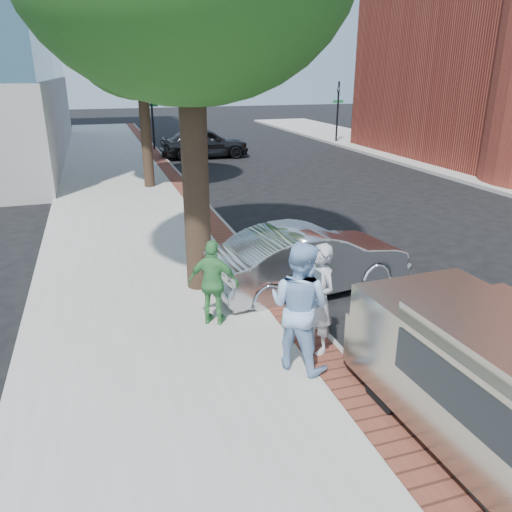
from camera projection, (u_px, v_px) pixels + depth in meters
name	position (u px, v px, depth m)	size (l,w,h in m)	color
ground	(254.00, 329.00, 9.02)	(120.00, 120.00, 0.00)	black
sidewalk	(133.00, 217.00, 15.71)	(5.00, 60.00, 0.15)	#9E9991
brick_strip	(201.00, 209.00, 16.31)	(0.60, 60.00, 0.01)	brown
curb	(212.00, 210.00, 16.44)	(0.10, 60.00, 0.15)	gray
signal_near	(152.00, 111.00, 28.14)	(0.70, 0.15, 3.80)	black
signal_far	(338.00, 107.00, 31.46)	(0.70, 0.15, 3.80)	black
tree_far	(139.00, 44.00, 17.75)	(4.80, 4.80, 7.14)	black
parking_meter	(302.00, 273.00, 8.35)	(0.12, 0.32, 1.47)	gray
person_gray	(319.00, 299.00, 7.75)	(0.65, 0.43, 1.79)	#A7A7AB
person_officer	(299.00, 306.00, 7.31)	(0.96, 0.75, 1.98)	#97BEEA
person_green	(214.00, 283.00, 8.66)	(0.90, 0.38, 1.54)	#45974D
sedan_silver	(309.00, 259.00, 10.36)	(1.48, 4.26, 1.40)	#A9ACB0
bg_car	(204.00, 143.00, 26.64)	(1.88, 4.68, 1.59)	black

